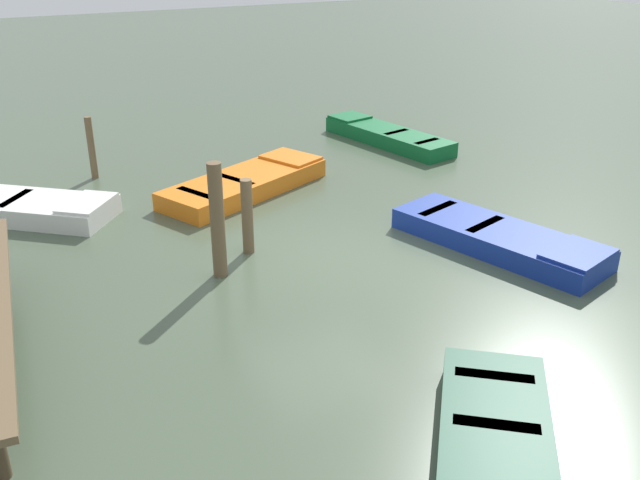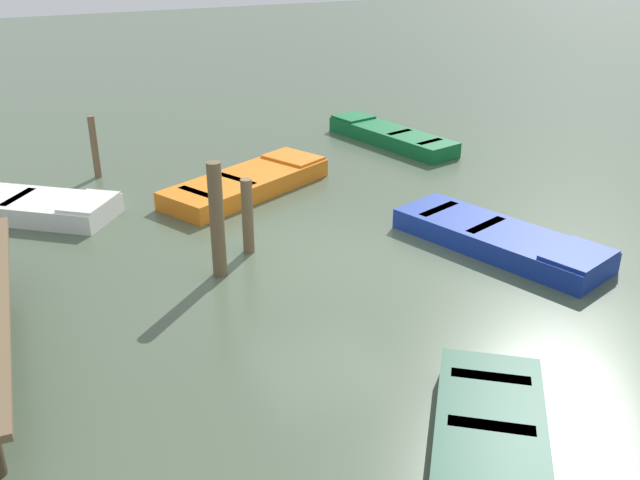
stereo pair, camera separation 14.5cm
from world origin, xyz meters
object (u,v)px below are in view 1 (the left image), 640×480
(rowboat_orange, at_px, (246,183))
(rowboat_white, at_px, (29,207))
(rowboat_green, at_px, (387,135))
(rowboat_dark_green, at_px, (496,454))
(mooring_piling_far_right, at_px, (91,148))
(mooring_piling_near_right, at_px, (217,221))
(rowboat_blue, at_px, (500,238))
(mooring_piling_mid_right, at_px, (247,217))

(rowboat_orange, height_order, rowboat_white, same)
(rowboat_orange, distance_m, rowboat_green, 5.27)
(rowboat_green, bearing_deg, rowboat_white, 85.51)
(rowboat_orange, distance_m, rowboat_white, 4.63)
(rowboat_dark_green, height_order, mooring_piling_far_right, mooring_piling_far_right)
(rowboat_orange, bearing_deg, mooring_piling_near_right, -141.92)
(rowboat_blue, height_order, rowboat_orange, same)
(rowboat_dark_green, bearing_deg, mooring_piling_mid_right, -138.98)
(rowboat_white, xyz_separation_m, mooring_piling_far_right, (1.94, -1.66, 0.53))
(mooring_piling_near_right, distance_m, mooring_piling_mid_right, 1.07)
(rowboat_orange, bearing_deg, mooring_piling_mid_right, -134.93)
(rowboat_white, xyz_separation_m, rowboat_green, (1.40, -9.50, -0.00))
(rowboat_white, relative_size, mooring_piling_far_right, 2.44)
(rowboat_orange, xyz_separation_m, rowboat_green, (1.94, -4.89, -0.00))
(rowboat_blue, relative_size, rowboat_green, 1.01)
(mooring_piling_near_right, bearing_deg, rowboat_orange, -26.50)
(rowboat_white, xyz_separation_m, mooring_piling_near_right, (-4.29, -2.73, 0.82))
(mooring_piling_mid_right, xyz_separation_m, mooring_piling_far_right, (5.56, 1.85, 0.03))
(rowboat_orange, height_order, rowboat_green, same)
(mooring_piling_mid_right, bearing_deg, rowboat_blue, -113.82)
(rowboat_orange, height_order, rowboat_dark_green, same)
(mooring_piling_near_right, relative_size, mooring_piling_far_right, 1.38)
(rowboat_blue, distance_m, rowboat_dark_green, 6.11)
(rowboat_dark_green, bearing_deg, rowboat_blue, 177.85)
(rowboat_blue, xyz_separation_m, rowboat_orange, (4.99, 3.23, -0.00))
(rowboat_green, distance_m, mooring_piling_far_right, 7.87)
(rowboat_blue, relative_size, rowboat_white, 1.18)
(mooring_piling_near_right, distance_m, mooring_piling_far_right, 6.33)
(rowboat_white, height_order, rowboat_dark_green, same)
(rowboat_blue, bearing_deg, rowboat_orange, -165.24)
(rowboat_blue, bearing_deg, rowboat_green, 148.37)
(mooring_piling_far_right, bearing_deg, rowboat_white, 139.42)
(rowboat_green, bearing_deg, rowboat_orange, 98.75)
(mooring_piling_mid_right, bearing_deg, mooring_piling_near_right, 130.63)
(rowboat_orange, bearing_deg, rowboat_white, 147.90)
(rowboat_blue, relative_size, mooring_piling_near_right, 2.09)
(rowboat_white, height_order, mooring_piling_far_right, mooring_piling_far_right)
(rowboat_green, distance_m, rowboat_dark_green, 12.91)
(rowboat_blue, xyz_separation_m, rowboat_dark_green, (-4.74, 3.86, 0.00))
(rowboat_blue, height_order, mooring_piling_far_right, mooring_piling_far_right)
(rowboat_green, height_order, mooring_piling_near_right, mooring_piling_near_right)
(rowboat_white, relative_size, mooring_piling_near_right, 1.77)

